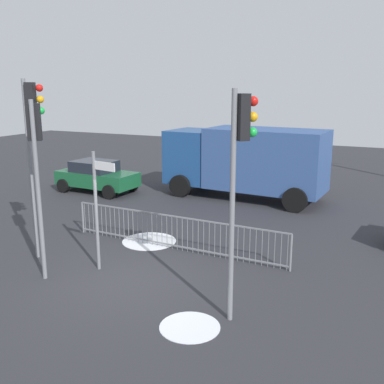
{
  "coord_description": "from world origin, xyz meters",
  "views": [
    {
      "loc": [
        5.95,
        -8.9,
        4.86
      ],
      "look_at": [
        0.46,
        2.77,
        1.79
      ],
      "focal_mm": 41.68,
      "sensor_mm": 36.0,
      "label": 1
    }
  ],
  "objects_px": {
    "traffic_light_foreground_right": "(239,155)",
    "car_green_trailing": "(97,176)",
    "delivery_truck": "(246,159)",
    "direction_sign_post": "(97,205)",
    "traffic_light_rear_left": "(32,130)",
    "traffic_light_mid_right": "(36,150)"
  },
  "relations": [
    {
      "from": "traffic_light_foreground_right",
      "to": "car_green_trailing",
      "type": "relative_size",
      "value": 1.24
    },
    {
      "from": "car_green_trailing",
      "to": "delivery_truck",
      "type": "height_order",
      "value": "delivery_truck"
    },
    {
      "from": "car_green_trailing",
      "to": "traffic_light_foreground_right",
      "type": "bearing_deg",
      "value": -37.09
    },
    {
      "from": "traffic_light_foreground_right",
      "to": "delivery_truck",
      "type": "xyz_separation_m",
      "value": [
        -3.23,
        10.19,
        -1.79
      ]
    },
    {
      "from": "direction_sign_post",
      "to": "delivery_truck",
      "type": "xyz_separation_m",
      "value": [
        0.99,
        9.29,
        -0.07
      ]
    },
    {
      "from": "direction_sign_post",
      "to": "delivery_truck",
      "type": "relative_size",
      "value": 0.45
    },
    {
      "from": "direction_sign_post",
      "to": "traffic_light_foreground_right",
      "type": "bearing_deg",
      "value": -2.29
    },
    {
      "from": "traffic_light_rear_left",
      "to": "car_green_trailing",
      "type": "height_order",
      "value": "traffic_light_rear_left"
    },
    {
      "from": "traffic_light_mid_right",
      "to": "direction_sign_post",
      "type": "distance_m",
      "value": 2.09
    },
    {
      "from": "traffic_light_mid_right",
      "to": "car_green_trailing",
      "type": "distance_m",
      "value": 9.96
    },
    {
      "from": "traffic_light_foreground_right",
      "to": "direction_sign_post",
      "type": "bearing_deg",
      "value": -151.09
    },
    {
      "from": "traffic_light_rear_left",
      "to": "direction_sign_post",
      "type": "bearing_deg",
      "value": 62.62
    },
    {
      "from": "traffic_light_mid_right",
      "to": "direction_sign_post",
      "type": "relative_size",
      "value": 1.41
    },
    {
      "from": "direction_sign_post",
      "to": "car_green_trailing",
      "type": "bearing_deg",
      "value": 137.24
    },
    {
      "from": "traffic_light_mid_right",
      "to": "car_green_trailing",
      "type": "bearing_deg",
      "value": 85.15
    },
    {
      "from": "traffic_light_rear_left",
      "to": "traffic_light_foreground_right",
      "type": "height_order",
      "value": "traffic_light_rear_left"
    },
    {
      "from": "traffic_light_foreground_right",
      "to": "direction_sign_post",
      "type": "distance_m",
      "value": 4.65
    },
    {
      "from": "traffic_light_rear_left",
      "to": "traffic_light_foreground_right",
      "type": "xyz_separation_m",
      "value": [
        6.31,
        -0.93,
        -0.17
      ]
    },
    {
      "from": "traffic_light_rear_left",
      "to": "car_green_trailing",
      "type": "bearing_deg",
      "value": 179.27
    },
    {
      "from": "traffic_light_mid_right",
      "to": "delivery_truck",
      "type": "distance_m",
      "value": 10.57
    },
    {
      "from": "traffic_light_rear_left",
      "to": "traffic_light_foreground_right",
      "type": "bearing_deg",
      "value": 54.93
    },
    {
      "from": "car_green_trailing",
      "to": "delivery_truck",
      "type": "distance_m",
      "value": 7.0
    }
  ]
}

